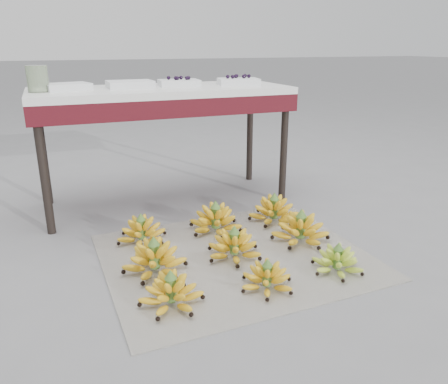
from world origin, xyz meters
name	(u,v)px	position (x,y,z in m)	size (l,w,h in m)	color
ground	(220,262)	(0.00, 0.00, 0.00)	(60.00, 60.00, 0.00)	slate
newspaper_mat	(235,256)	(0.09, 0.02, 0.00)	(1.25, 1.05, 0.01)	silver
bunch_front_left	(171,293)	(-0.32, -0.28, 0.06)	(0.32, 0.32, 0.16)	yellow
bunch_front_center	(267,278)	(0.09, -0.31, 0.05)	(0.26, 0.26, 0.14)	yellow
bunch_front_right	(337,261)	(0.46, -0.29, 0.06)	(0.28, 0.28, 0.14)	#8AB42C
bunch_mid_left	(155,260)	(-0.31, 0.01, 0.07)	(0.33, 0.33, 0.18)	yellow
bunch_mid_center	(234,246)	(0.08, 0.01, 0.06)	(0.33, 0.33, 0.17)	yellow
bunch_mid_right	(300,230)	(0.48, 0.05, 0.07)	(0.40, 0.40, 0.18)	yellow
bunch_back_left	(142,232)	(-0.30, 0.36, 0.06)	(0.33, 0.33, 0.16)	yellow
bunch_back_center	(216,221)	(0.11, 0.34, 0.07)	(0.30, 0.30, 0.18)	yellow
bunch_back_right	(274,211)	(0.48, 0.35, 0.07)	(0.38, 0.38, 0.18)	yellow
vendor_table	(162,101)	(-0.02, 0.93, 0.66)	(1.56, 0.62, 0.75)	black
tray_far_left	(67,87)	(-0.57, 0.95, 0.77)	(0.28, 0.23, 0.04)	silver
tray_left	(130,84)	(-0.20, 0.96, 0.77)	(0.27, 0.20, 0.04)	silver
tray_right	(179,83)	(0.10, 0.96, 0.77)	(0.26, 0.20, 0.06)	silver
tray_far_right	(238,81)	(0.49, 0.90, 0.77)	(0.29, 0.23, 0.07)	silver
glass_jar	(37,79)	(-0.72, 0.90, 0.82)	(0.11, 0.11, 0.14)	beige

